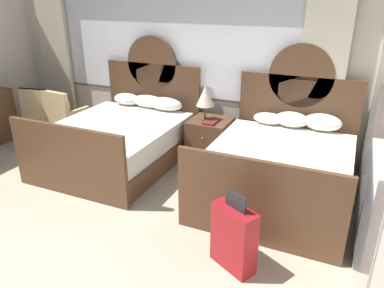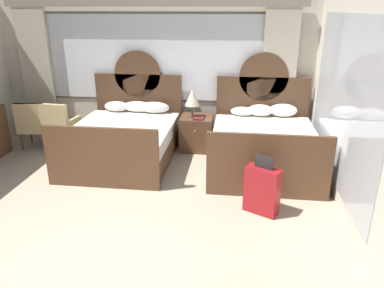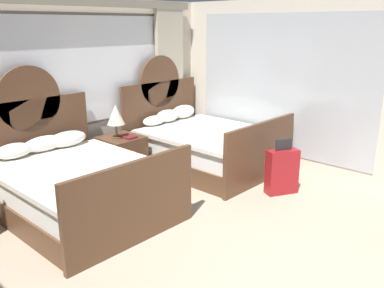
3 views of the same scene
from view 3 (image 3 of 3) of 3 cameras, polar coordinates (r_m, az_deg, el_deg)
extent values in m
cube|color=beige|center=(6.24, -19.97, 6.54)|extent=(6.12, 0.07, 2.70)
cube|color=#605B52|center=(6.17, -20.04, 9.11)|extent=(4.47, 0.02, 1.68)
cube|color=white|center=(6.16, -20.01, 9.10)|extent=(4.39, 0.02, 1.60)
cube|color=#C1B79E|center=(7.53, -3.10, 8.64)|extent=(0.62, 0.08, 2.60)
cube|color=gray|center=(6.05, -20.57, 18.32)|extent=(5.63, 0.10, 0.12)
cube|color=beige|center=(6.77, 14.65, 7.69)|extent=(0.07, 4.59, 2.70)
cube|color=#B2B7BC|center=(6.87, 12.27, 7.98)|extent=(0.01, 3.22, 2.27)
cube|color=brown|center=(5.39, -15.35, -7.91)|extent=(1.64, 2.11, 0.30)
cube|color=white|center=(5.28, -15.59, -5.01)|extent=(1.58, 2.01, 0.29)
cube|color=silver|center=(5.15, -15.26, -3.45)|extent=(1.68, 1.91, 0.06)
cube|color=brown|center=(6.12, -21.15, -0.33)|extent=(1.72, 0.06, 1.34)
cylinder|color=brown|center=(5.97, -21.81, 5.82)|extent=(0.90, 0.06, 0.90)
cube|color=brown|center=(4.44, -8.08, -8.27)|extent=(1.72, 0.06, 0.95)
ellipsoid|color=white|center=(5.74, -23.61, -0.89)|extent=(0.48, 0.28, 0.19)
ellipsoid|color=white|center=(5.91, -19.92, 0.06)|extent=(0.60, 0.24, 0.21)
ellipsoid|color=white|center=(6.04, -17.00, 0.68)|extent=(0.58, 0.26, 0.21)
cube|color=brown|center=(6.85, 1.87, -2.02)|extent=(1.64, 2.11, 0.30)
cube|color=white|center=(6.76, 1.90, 0.33)|extent=(1.58, 2.01, 0.29)
cube|color=silver|center=(6.67, 2.43, 1.63)|extent=(1.68, 1.91, 0.06)
cube|color=brown|center=(7.44, -4.42, 3.58)|extent=(1.72, 0.06, 1.34)
cylinder|color=brown|center=(7.32, -4.53, 8.69)|extent=(0.90, 0.06, 0.90)
cube|color=brown|center=(6.13, 9.57, -1.29)|extent=(1.72, 0.06, 0.95)
ellipsoid|color=white|center=(7.03, -5.31, 3.28)|extent=(0.45, 0.26, 0.16)
ellipsoid|color=white|center=(7.24, -3.44, 3.93)|extent=(0.47, 0.30, 0.22)
ellipsoid|color=white|center=(7.53, -1.23, 4.54)|extent=(0.51, 0.28, 0.24)
cube|color=brown|center=(6.50, -9.78, -1.73)|extent=(0.60, 0.60, 0.64)
sphere|color=tan|center=(6.22, -8.09, -1.12)|extent=(0.02, 0.02, 0.02)
cylinder|color=brown|center=(6.34, -10.42, 0.89)|extent=(0.14, 0.14, 0.02)
cylinder|color=brown|center=(6.32, -10.47, 1.84)|extent=(0.03, 0.03, 0.20)
cone|color=beige|center=(6.26, -10.59, 4.06)|extent=(0.27, 0.27, 0.30)
cube|color=maroon|center=(6.34, -8.90, 1.00)|extent=(0.18, 0.26, 0.03)
cube|color=maroon|center=(5.89, 12.42, -3.79)|extent=(0.48, 0.38, 0.64)
cube|color=#232326|center=(5.77, 12.66, -0.08)|extent=(0.23, 0.13, 0.16)
cylinder|color=black|center=(5.91, 10.76, -6.68)|extent=(0.05, 0.04, 0.05)
cylinder|color=black|center=(6.09, 13.69, -6.17)|extent=(0.05, 0.04, 0.05)
camera|label=1|loc=(5.62, 44.17, 13.15)|focal=34.47mm
camera|label=2|loc=(4.73, 63.96, 10.31)|focal=34.19mm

